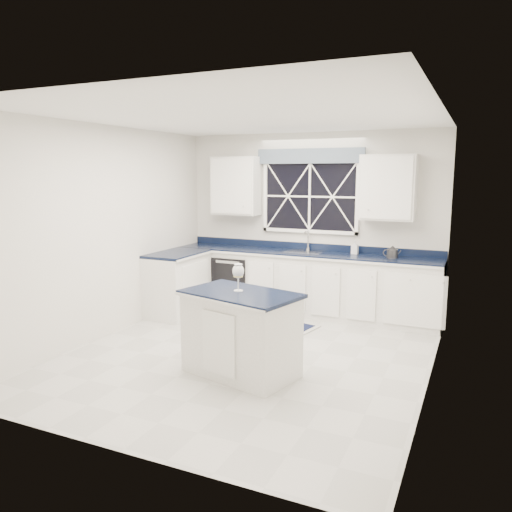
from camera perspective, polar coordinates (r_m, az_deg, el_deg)
The scene contains 13 objects.
ground at distance 5.92m, azimuth -1.00°, elevation -11.28°, with size 4.50×4.50×0.00m, color #B6B5B1.
back_wall at distance 7.67m, azimuth 6.21°, elevation 3.80°, with size 4.00×0.10×2.70m, color silver.
base_cabinets at distance 7.49m, azimuth 2.56°, elevation -3.27°, with size 3.99×1.60×0.90m.
countertop at distance 7.44m, azimuth 5.43°, elevation 0.30°, with size 3.98×0.64×0.04m, color black.
dishwasher at distance 7.96m, azimuth -2.14°, elevation -2.81°, with size 0.60×0.58×0.82m, color black.
window at distance 7.59m, azimuth 6.17°, elevation 7.37°, with size 1.65×0.09×1.26m.
upper_cabinets at distance 7.48m, azimuth 5.88°, elevation 7.88°, with size 3.10×0.34×0.90m.
faucet at distance 7.60m, azimuth 5.93°, elevation 1.84°, with size 0.05×0.20×0.30m.
island at distance 5.27m, azimuth -1.73°, elevation -8.80°, with size 1.32×0.98×0.88m.
rug at distance 7.02m, azimuth 2.12°, elevation -7.86°, with size 1.22×0.89×0.02m.
kettle at distance 7.12m, azimuth 15.31°, elevation 0.40°, with size 0.25×0.16×0.17m.
wine_glass at distance 5.16m, azimuth -2.05°, elevation -1.88°, with size 0.12×0.12×0.29m.
soap_bottle at distance 7.36m, azimuth 11.23°, elevation 1.00°, with size 0.09×0.09×0.20m, color silver.
Camera 1 is at (2.38, -5.00, 2.09)m, focal length 35.00 mm.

